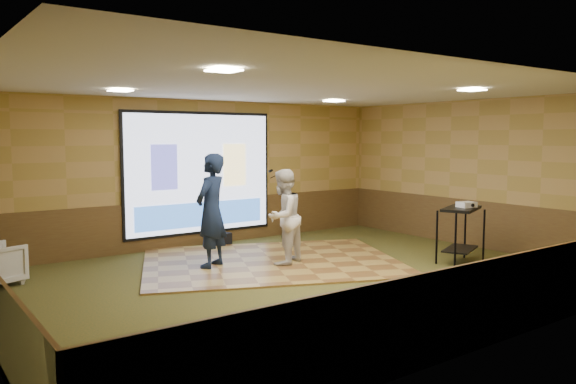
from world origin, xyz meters
TOP-DOWN VIEW (x-y plane):
  - ground at (0.00, 0.00)m, footprint 9.00×9.00m
  - room_shell at (0.00, 0.00)m, footprint 9.04×7.04m
  - wainscot_back at (0.00, 3.48)m, footprint 9.00×0.04m
  - wainscot_front at (0.00, -3.48)m, footprint 9.00×0.04m
  - wainscot_right at (4.48, 0.00)m, footprint 0.04×7.00m
  - projector_screen at (0.00, 3.44)m, footprint 3.32×0.06m
  - downlight_nw at (-2.20, 1.80)m, footprint 0.32×0.32m
  - downlight_ne at (2.20, 1.80)m, footprint 0.32×0.32m
  - downlight_sw at (-2.20, -1.50)m, footprint 0.32×0.32m
  - downlight_se at (2.20, -1.50)m, footprint 0.32×0.32m
  - dance_floor at (0.27, 1.24)m, footprint 5.43×4.87m
  - player_left at (-0.82, 1.44)m, footprint 0.84×0.77m
  - player_right at (0.31, 0.92)m, footprint 0.99×0.90m
  - av_table at (2.99, -0.77)m, footprint 0.95×0.50m
  - projector at (3.07, -0.82)m, footprint 0.33×0.29m
  - mic_stand at (1.91, 3.12)m, footprint 0.61×0.25m
  - duffel_bag at (0.31, 3.17)m, footprint 0.44×0.33m

SIDE VIEW (x-z plane):
  - ground at x=0.00m, z-range 0.00..0.00m
  - dance_floor at x=0.27m, z-range 0.00..0.03m
  - duffel_bag at x=0.31m, z-range 0.00..0.25m
  - wainscot_back at x=0.00m, z-range 0.00..0.95m
  - wainscot_front at x=0.00m, z-range 0.00..0.95m
  - wainscot_right at x=4.48m, z-range 0.00..0.95m
  - mic_stand at x=1.91m, z-range -0.28..1.27m
  - av_table at x=2.99m, z-range 0.21..1.21m
  - player_right at x=0.31m, z-range 0.03..1.69m
  - player_left at x=-0.82m, z-range 0.03..1.97m
  - projector at x=3.07m, z-range 1.00..1.10m
  - projector_screen at x=0.00m, z-range 0.21..2.73m
  - room_shell at x=0.00m, z-range 0.58..3.60m
  - downlight_nw at x=-2.20m, z-range 2.96..2.98m
  - downlight_ne at x=2.20m, z-range 2.96..2.98m
  - downlight_sw at x=-2.20m, z-range 2.96..2.98m
  - downlight_se at x=2.20m, z-range 2.96..2.98m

